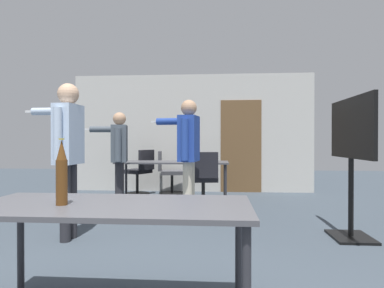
# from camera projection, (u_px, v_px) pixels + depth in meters

# --- Properties ---
(back_wall) EXTENTS (5.39, 0.12, 2.64)m
(back_wall) POSITION_uv_depth(u_px,v_px,m) (193.00, 133.00, 7.74)
(back_wall) COLOR beige
(back_wall) RESTS_ON ground_plane
(conference_table_near) EXTENTS (1.73, 0.79, 0.74)m
(conference_table_near) POSITION_uv_depth(u_px,v_px,m) (112.00, 215.00, 2.14)
(conference_table_near) COLOR #4C4C51
(conference_table_near) RESTS_ON ground_plane
(conference_table_far) EXTENTS (2.12, 0.75, 0.74)m
(conference_table_far) POSITION_uv_depth(u_px,v_px,m) (173.00, 165.00, 6.56)
(conference_table_far) COLOR #4C4C51
(conference_table_far) RESTS_ON ground_plane
(tv_screen) EXTENTS (0.44, 1.26, 1.64)m
(tv_screen) POSITION_uv_depth(u_px,v_px,m) (351.00, 148.00, 3.98)
(tv_screen) COLOR black
(tv_screen) RESTS_ON ground_plane
(person_near_casual) EXTENTS (0.79, 0.60, 1.80)m
(person_near_casual) POSITION_uv_depth(u_px,v_px,m) (67.00, 143.00, 3.93)
(person_near_casual) COLOR #28282D
(person_near_casual) RESTS_ON ground_plane
(person_far_watching) EXTENTS (0.78, 0.72, 1.74)m
(person_far_watching) POSITION_uv_depth(u_px,v_px,m) (188.00, 147.00, 4.99)
(person_far_watching) COLOR beige
(person_far_watching) RESTS_ON ground_plane
(person_left_plaid) EXTENTS (0.83, 0.63, 1.62)m
(person_left_plaid) POSITION_uv_depth(u_px,v_px,m) (119.00, 151.00, 5.78)
(person_left_plaid) COLOR #28282D
(person_left_plaid) RESTS_ON ground_plane
(office_chair_far_left) EXTENTS (0.52, 0.58, 0.96)m
(office_chair_far_left) POSITION_uv_depth(u_px,v_px,m) (204.00, 182.00, 5.70)
(office_chair_far_left) COLOR black
(office_chair_far_left) RESTS_ON ground_plane
(office_chair_side_rolled) EXTENTS (0.58, 0.52, 0.92)m
(office_chair_side_rolled) POSITION_uv_depth(u_px,v_px,m) (168.00, 174.00, 7.36)
(office_chair_side_rolled) COLOR black
(office_chair_side_rolled) RESTS_ON ground_plane
(office_chair_near_pushed) EXTENTS (0.67, 0.64, 0.95)m
(office_chair_near_pushed) POSITION_uv_depth(u_px,v_px,m) (140.00, 173.00, 7.24)
(office_chair_near_pushed) COLOR black
(office_chair_near_pushed) RESTS_ON ground_plane
(beer_bottle) EXTENTS (0.07, 0.07, 0.41)m
(beer_bottle) POSITION_uv_depth(u_px,v_px,m) (62.00, 174.00, 2.09)
(beer_bottle) COLOR #563314
(beer_bottle) RESTS_ON conference_table_near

